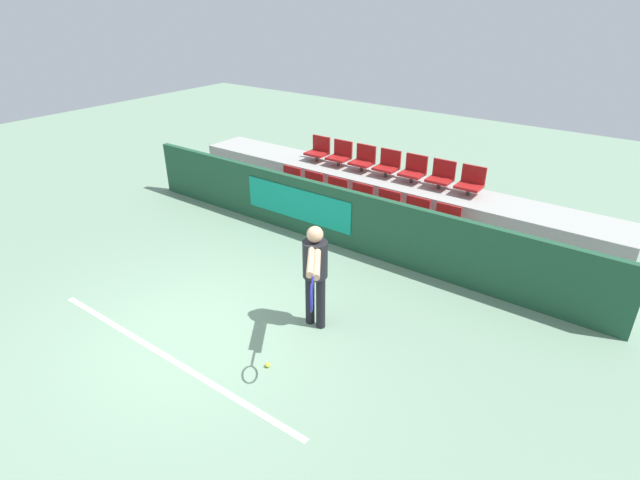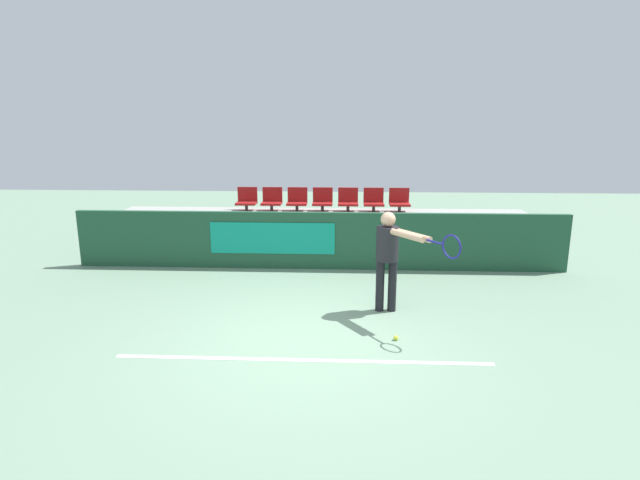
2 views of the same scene
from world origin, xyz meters
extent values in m
plane|color=gray|center=(0.00, 0.00, 0.00)|extent=(30.00, 30.00, 0.00)
cube|color=white|center=(0.00, -0.50, 0.00)|extent=(4.64, 0.08, 0.01)
cube|color=#1E4C33|center=(0.00, 3.49, 0.57)|extent=(9.67, 0.12, 1.14)
cube|color=#0F937A|center=(-0.91, 3.42, 0.63)|extent=(2.46, 0.02, 0.63)
cube|color=#9E9E99|center=(0.00, 4.09, 0.22)|extent=(9.27, 1.05, 0.43)
cube|color=#9E9E99|center=(0.00, 5.14, 0.43)|extent=(9.27, 1.05, 0.86)
cylinder|color=#333333|center=(-1.76, 4.14, 0.50)|extent=(0.07, 0.07, 0.15)
cube|color=#A31919|center=(-1.76, 4.14, 0.60)|extent=(0.46, 0.39, 0.05)
cube|color=#A31919|center=(-1.76, 4.32, 0.79)|extent=(0.46, 0.04, 0.33)
cylinder|color=#333333|center=(-1.17, 4.14, 0.50)|extent=(0.07, 0.07, 0.15)
cube|color=#A31919|center=(-1.17, 4.14, 0.60)|extent=(0.46, 0.39, 0.05)
cube|color=#A31919|center=(-1.17, 4.32, 0.79)|extent=(0.46, 0.04, 0.33)
cylinder|color=#333333|center=(-0.59, 4.14, 0.50)|extent=(0.07, 0.07, 0.15)
cube|color=#A31919|center=(-0.59, 4.14, 0.60)|extent=(0.46, 0.39, 0.05)
cube|color=#A31919|center=(-0.59, 4.32, 0.79)|extent=(0.46, 0.04, 0.33)
cylinder|color=#333333|center=(0.00, 4.14, 0.50)|extent=(0.07, 0.07, 0.15)
cube|color=#A31919|center=(0.00, 4.14, 0.60)|extent=(0.46, 0.39, 0.05)
cube|color=#A31919|center=(0.00, 4.32, 0.79)|extent=(0.46, 0.04, 0.33)
cylinder|color=#333333|center=(0.59, 4.14, 0.50)|extent=(0.07, 0.07, 0.15)
cube|color=#A31919|center=(0.59, 4.14, 0.60)|extent=(0.46, 0.39, 0.05)
cube|color=#A31919|center=(0.59, 4.32, 0.79)|extent=(0.46, 0.04, 0.33)
cylinder|color=#333333|center=(1.17, 4.14, 0.50)|extent=(0.07, 0.07, 0.15)
cube|color=#A31919|center=(1.17, 4.14, 0.60)|extent=(0.46, 0.39, 0.05)
cube|color=#A31919|center=(1.17, 4.32, 0.79)|extent=(0.46, 0.04, 0.33)
cylinder|color=#333333|center=(1.76, 4.14, 0.50)|extent=(0.07, 0.07, 0.15)
cube|color=#A31919|center=(1.76, 4.14, 0.60)|extent=(0.46, 0.39, 0.05)
cube|color=#A31919|center=(1.76, 4.32, 0.79)|extent=(0.46, 0.04, 0.33)
cylinder|color=#333333|center=(-1.76, 5.19, 0.94)|extent=(0.07, 0.07, 0.15)
cube|color=#A31919|center=(-1.76, 5.19, 1.03)|extent=(0.46, 0.39, 0.05)
cube|color=#A31919|center=(-1.76, 5.37, 1.22)|extent=(0.46, 0.04, 0.33)
cylinder|color=#333333|center=(-1.17, 5.19, 0.94)|extent=(0.07, 0.07, 0.15)
cube|color=#A31919|center=(-1.17, 5.19, 1.03)|extent=(0.46, 0.39, 0.05)
cube|color=#A31919|center=(-1.17, 5.37, 1.22)|extent=(0.46, 0.04, 0.33)
cylinder|color=#333333|center=(-0.59, 5.19, 0.94)|extent=(0.07, 0.07, 0.15)
cube|color=#A31919|center=(-0.59, 5.19, 1.03)|extent=(0.46, 0.39, 0.05)
cube|color=#A31919|center=(-0.59, 5.37, 1.22)|extent=(0.46, 0.04, 0.33)
cylinder|color=#333333|center=(0.00, 5.19, 0.94)|extent=(0.07, 0.07, 0.15)
cube|color=#A31919|center=(0.00, 5.19, 1.03)|extent=(0.46, 0.39, 0.05)
cube|color=#A31919|center=(0.00, 5.37, 1.22)|extent=(0.46, 0.04, 0.33)
cylinder|color=#333333|center=(0.59, 5.19, 0.94)|extent=(0.07, 0.07, 0.15)
cube|color=#A31919|center=(0.59, 5.19, 1.03)|extent=(0.46, 0.39, 0.05)
cube|color=#A31919|center=(0.59, 5.37, 1.22)|extent=(0.46, 0.04, 0.33)
cylinder|color=#333333|center=(1.17, 5.19, 0.94)|extent=(0.07, 0.07, 0.15)
cube|color=#A31919|center=(1.17, 5.19, 1.03)|extent=(0.46, 0.39, 0.05)
cube|color=#A31919|center=(1.17, 5.37, 1.22)|extent=(0.46, 0.04, 0.33)
cylinder|color=#333333|center=(1.76, 5.19, 0.94)|extent=(0.07, 0.07, 0.15)
cube|color=#A31919|center=(1.76, 5.19, 1.03)|extent=(0.46, 0.39, 0.05)
cube|color=#A31919|center=(1.76, 5.37, 1.22)|extent=(0.46, 0.04, 0.33)
cylinder|color=black|center=(1.05, 1.23, 0.40)|extent=(0.13, 0.13, 0.81)
cylinder|color=black|center=(1.24, 1.23, 0.40)|extent=(0.13, 0.13, 0.81)
cylinder|color=black|center=(1.15, 1.23, 1.07)|extent=(0.34, 0.34, 0.52)
sphere|color=tan|center=(1.15, 1.23, 1.44)|extent=(0.22, 0.22, 0.22)
cylinder|color=tan|center=(1.38, 0.82, 1.29)|extent=(0.44, 0.58, 0.09)
cylinder|color=tan|center=(1.48, 0.82, 1.29)|extent=(0.44, 0.58, 0.09)
cylinder|color=navy|center=(1.70, 0.44, 1.29)|extent=(0.19, 0.26, 0.03)
torus|color=navy|center=(1.87, 0.19, 1.29)|extent=(0.21, 0.28, 0.32)
sphere|color=#CCDB33|center=(1.20, 0.14, 0.03)|extent=(0.07, 0.07, 0.07)
camera|label=1|loc=(4.66, -3.46, 4.31)|focal=28.00mm
camera|label=2|loc=(0.48, -6.09, 2.83)|focal=28.00mm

